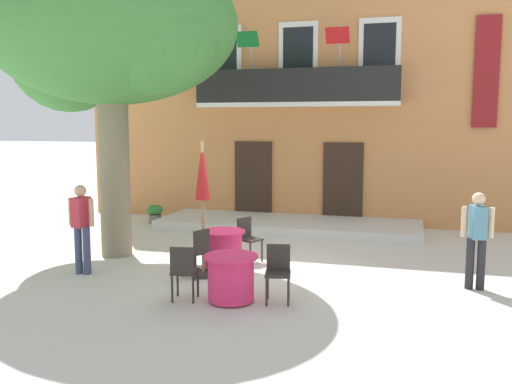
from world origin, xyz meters
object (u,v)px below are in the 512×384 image
object	(u,v)px
cafe_umbrella	(203,188)
pedestrian_mid_plaza	(82,224)
cafe_table_middle	(231,278)
cafe_chair_near_tree_1	(198,249)
plane_tree	(108,34)
cafe_table_near_tree	(223,249)
cafe_chair_middle_1	(184,269)
ground_planter_left	(155,213)
cafe_chair_near_tree_0	(248,236)
pedestrian_near_entrance	(477,235)
cafe_chair_middle_0	(278,269)

from	to	relation	value
cafe_umbrella	pedestrian_mid_plaza	bearing A→B (deg)	-168.37
cafe_table_middle	cafe_umbrella	world-z (taller)	cafe_umbrella
cafe_chair_near_tree_1	plane_tree	bearing A→B (deg)	154.04
cafe_table_near_tree	cafe_chair_middle_1	world-z (taller)	cafe_chair_middle_1
plane_tree	ground_planter_left	xyz separation A→B (m)	(-0.80, 3.56, -4.38)
cafe_chair_near_tree_1	ground_planter_left	distance (m)	5.74
cafe_table_near_tree	cafe_chair_middle_1	distance (m)	2.05
cafe_chair_near_tree_1	ground_planter_left	xyz separation A→B (m)	(-3.22, 4.74, -0.23)
cafe_chair_near_tree_0	pedestrian_mid_plaza	world-z (taller)	pedestrian_mid_plaza
cafe_table_middle	cafe_chair_middle_1	size ratio (longest dim) A/B	0.95
cafe_chair_near_tree_0	cafe_table_middle	xyz separation A→B (m)	(0.49, -2.54, -0.14)
pedestrian_near_entrance	ground_planter_left	bearing A→B (deg)	153.13
plane_tree	pedestrian_near_entrance	bearing A→B (deg)	-4.15
plane_tree	pedestrian_near_entrance	xyz separation A→B (m)	(7.27, -0.53, -3.73)
cafe_chair_near_tree_1	cafe_table_middle	bearing A→B (deg)	-47.85
cafe_chair_middle_1	cafe_umbrella	world-z (taller)	cafe_umbrella
cafe_table_near_tree	cafe_chair_near_tree_0	xyz separation A→B (m)	(0.29, 0.70, 0.14)
cafe_table_near_tree	cafe_chair_near_tree_1	xyz separation A→B (m)	(-0.24, -0.71, 0.14)
cafe_chair_middle_0	cafe_umbrella	size ratio (longest dim) A/B	0.36
cafe_table_near_tree	cafe_chair_near_tree_0	size ratio (longest dim) A/B	0.95
pedestrian_mid_plaza	cafe_table_near_tree	bearing A→B (deg)	23.86
cafe_chair_near_tree_0	cafe_chair_middle_0	xyz separation A→B (m)	(1.21, -2.32, 0.00)
cafe_chair_near_tree_0	plane_tree	bearing A→B (deg)	-175.57
cafe_table_middle	pedestrian_mid_plaza	bearing A→B (deg)	166.54
plane_tree	cafe_table_middle	size ratio (longest dim) A/B	7.43
plane_tree	cafe_table_near_tree	distance (m)	5.07
cafe_umbrella	pedestrian_near_entrance	xyz separation A→B (m)	(4.78, 0.55, -0.71)
ground_planter_left	pedestrian_mid_plaza	xyz separation A→B (m)	(1.03, -5.10, 0.66)
cafe_table_near_tree	pedestrian_mid_plaza	distance (m)	2.72
ground_planter_left	pedestrian_mid_plaza	distance (m)	5.25
cafe_table_near_tree	cafe_chair_near_tree_0	bearing A→B (deg)	67.29
cafe_chair_near_tree_1	cafe_table_near_tree	bearing A→B (deg)	71.12
plane_tree	cafe_chair_near_tree_1	bearing A→B (deg)	-25.96
plane_tree	cafe_umbrella	xyz separation A→B (m)	(2.49, -1.08, -3.02)
ground_planter_left	cafe_umbrella	bearing A→B (deg)	-54.64
cafe_chair_middle_0	ground_planter_left	xyz separation A→B (m)	(-4.97, 5.65, -0.23)
cafe_umbrella	pedestrian_mid_plaza	xyz separation A→B (m)	(-2.26, -0.47, -0.70)
cafe_table_middle	cafe_chair_middle_0	distance (m)	0.77
plane_tree	cafe_chair_near_tree_0	size ratio (longest dim) A/B	7.05
pedestrian_near_entrance	pedestrian_mid_plaza	xyz separation A→B (m)	(-7.04, -1.01, 0.01)
cafe_chair_near_tree_0	ground_planter_left	size ratio (longest dim) A/B	1.70
plane_tree	pedestrian_mid_plaza	size ratio (longest dim) A/B	3.78
cafe_chair_near_tree_1	pedestrian_near_entrance	size ratio (longest dim) A/B	0.54
cafe_table_near_tree	cafe_chair_middle_0	size ratio (longest dim) A/B	0.95
cafe_chair_near_tree_0	cafe_chair_near_tree_1	distance (m)	1.51
cafe_umbrella	cafe_table_near_tree	bearing A→B (deg)	74.15
ground_planter_left	cafe_chair_near_tree_0	bearing A→B (deg)	-41.57
cafe_table_near_tree	pedestrian_mid_plaza	size ratio (longest dim) A/B	0.51
cafe_chair_near_tree_0	cafe_chair_middle_1	distance (m)	2.75
plane_tree	ground_planter_left	world-z (taller)	plane_tree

